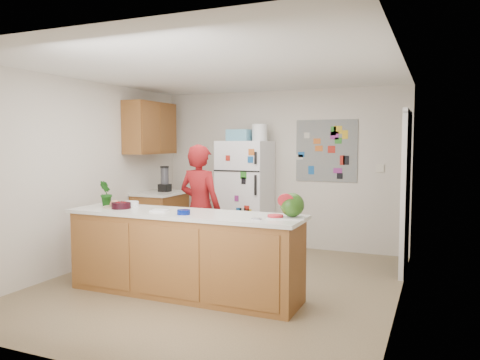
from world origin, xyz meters
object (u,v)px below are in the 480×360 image
at_px(refrigerator, 245,195).
at_px(cherry_bowl, 121,206).
at_px(person, 200,208).
at_px(watermelon, 292,205).

xyz_separation_m(refrigerator, cherry_bowl, (-0.54, -2.42, 0.11)).
bearing_deg(cherry_bowl, person, 63.30).
relative_size(refrigerator, cherry_bowl, 7.83).
bearing_deg(refrigerator, person, -91.89).
bearing_deg(person, refrigerator, -85.37).
height_order(watermelon, cherry_bowl, watermelon).
height_order(refrigerator, person, refrigerator).
height_order(refrigerator, watermelon, refrigerator).
relative_size(refrigerator, person, 1.03).
relative_size(watermelon, cherry_bowl, 1.11).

